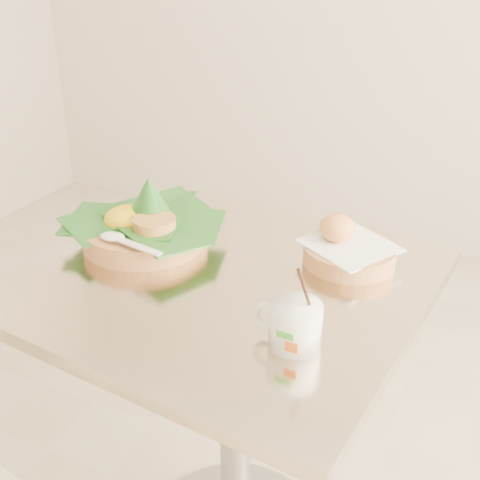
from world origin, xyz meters
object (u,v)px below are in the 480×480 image
at_px(cafe_table, 235,369).
at_px(rice_basket, 144,223).
at_px(bread_basket, 347,249).
at_px(coffee_mug, 294,323).

relative_size(cafe_table, rice_basket, 2.30).
bearing_deg(bread_basket, coffee_mug, -90.08).
height_order(rice_basket, coffee_mug, rice_basket).
height_order(bread_basket, coffee_mug, coffee_mug).
relative_size(rice_basket, coffee_mug, 2.26).
bearing_deg(rice_basket, cafe_table, -14.17).
bearing_deg(coffee_mug, bread_basket, 89.92).
height_order(rice_basket, bread_basket, rice_basket).
relative_size(cafe_table, bread_basket, 3.58).
bearing_deg(cafe_table, rice_basket, 165.83).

